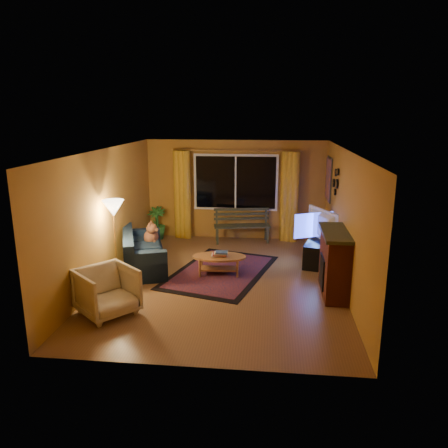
# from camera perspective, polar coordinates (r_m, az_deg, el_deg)

# --- Properties ---
(floor) EXTENTS (4.50, 6.00, 0.02)m
(floor) POSITION_cam_1_polar(r_m,az_deg,el_deg) (8.54, -0.22, -7.41)
(floor) COLOR brown
(floor) RESTS_ON ground
(ceiling) EXTENTS (4.50, 6.00, 0.02)m
(ceiling) POSITION_cam_1_polar(r_m,az_deg,el_deg) (7.96, -0.24, 9.70)
(ceiling) COLOR white
(ceiling) RESTS_ON ground
(wall_back) EXTENTS (4.50, 0.02, 2.50)m
(wall_back) POSITION_cam_1_polar(r_m,az_deg,el_deg) (11.09, 1.54, 4.47)
(wall_back) COLOR #BB8131
(wall_back) RESTS_ON ground
(wall_left) EXTENTS (0.02, 6.00, 2.50)m
(wall_left) POSITION_cam_1_polar(r_m,az_deg,el_deg) (8.70, -15.19, 1.19)
(wall_left) COLOR #BB8131
(wall_left) RESTS_ON ground
(wall_right) EXTENTS (0.02, 6.00, 2.50)m
(wall_right) POSITION_cam_1_polar(r_m,az_deg,el_deg) (8.22, 15.62, 0.40)
(wall_right) COLOR #BB8131
(wall_right) RESTS_ON ground
(window) EXTENTS (2.00, 0.02, 1.30)m
(window) POSITION_cam_1_polar(r_m,az_deg,el_deg) (10.99, 1.52, 5.44)
(window) COLOR black
(window) RESTS_ON wall_back
(curtain_rod) EXTENTS (3.20, 0.03, 0.03)m
(curtain_rod) POSITION_cam_1_polar(r_m,az_deg,el_deg) (10.85, 1.53, 9.57)
(curtain_rod) COLOR #BF8C3F
(curtain_rod) RESTS_ON wall_back
(curtain_left) EXTENTS (0.36, 0.36, 2.24)m
(curtain_left) POSITION_cam_1_polar(r_m,az_deg,el_deg) (11.18, -5.45, 3.81)
(curtain_left) COLOR gold
(curtain_left) RESTS_ON ground
(curtain_right) EXTENTS (0.36, 0.36, 2.24)m
(curtain_right) POSITION_cam_1_polar(r_m,az_deg,el_deg) (10.96, 8.54, 3.50)
(curtain_right) COLOR gold
(curtain_right) RESTS_ON ground
(bench) EXTENTS (1.44, 0.65, 0.42)m
(bench) POSITION_cam_1_polar(r_m,az_deg,el_deg) (10.92, 2.36, -1.31)
(bench) COLOR #2F321F
(bench) RESTS_ON ground
(potted_plant) EXTENTS (0.48, 0.48, 0.83)m
(potted_plant) POSITION_cam_1_polar(r_m,az_deg,el_deg) (11.29, -8.80, 0.13)
(potted_plant) COLOR #235B1E
(potted_plant) RESTS_ON ground
(sofa) EXTENTS (1.38, 2.05, 0.76)m
(sofa) POSITION_cam_1_polar(r_m,az_deg,el_deg) (9.23, -10.45, -3.38)
(sofa) COLOR #121F32
(sofa) RESTS_ON ground
(dog) EXTENTS (0.38, 0.48, 0.48)m
(dog) POSITION_cam_1_polar(r_m,az_deg,el_deg) (9.54, -9.51, -1.28)
(dog) COLOR brown
(dog) RESTS_ON sofa
(armchair) EXTENTS (1.13, 1.13, 0.85)m
(armchair) POSITION_cam_1_polar(r_m,az_deg,el_deg) (7.28, -15.04, -8.23)
(armchair) COLOR beige
(armchair) RESTS_ON ground
(floor_lamp) EXTENTS (0.31, 0.31, 1.60)m
(floor_lamp) POSITION_cam_1_polar(r_m,az_deg,el_deg) (8.48, -14.00, -2.21)
(floor_lamp) COLOR #BF8C3F
(floor_lamp) RESTS_ON ground
(rug) EXTENTS (2.35, 3.04, 0.02)m
(rug) POSITION_cam_1_polar(r_m,az_deg,el_deg) (8.95, -0.43, -6.24)
(rug) COLOR maroon
(rug) RESTS_ON ground
(coffee_table) EXTENTS (1.13, 1.13, 0.39)m
(coffee_table) POSITION_cam_1_polar(r_m,az_deg,el_deg) (8.77, -0.63, -5.38)
(coffee_table) COLOR #B47038
(coffee_table) RESTS_ON ground
(tv_console) EXTENTS (0.69, 1.28, 0.51)m
(tv_console) POSITION_cam_1_polar(r_m,az_deg,el_deg) (9.64, 12.05, -3.50)
(tv_console) COLOR black
(tv_console) RESTS_ON ground
(television) EXTENTS (0.64, 1.10, 0.66)m
(television) POSITION_cam_1_polar(r_m,az_deg,el_deg) (9.48, 12.24, -0.14)
(television) COLOR black
(television) RESTS_ON tv_console
(fireplace) EXTENTS (0.40, 1.20, 1.10)m
(fireplace) POSITION_cam_1_polar(r_m,az_deg,el_deg) (8.00, 14.24, -5.11)
(fireplace) COLOR maroon
(fireplace) RESTS_ON ground
(mirror_cluster) EXTENTS (0.06, 0.60, 0.56)m
(mirror_cluster) POSITION_cam_1_polar(r_m,az_deg,el_deg) (9.37, 14.32, 5.59)
(mirror_cluster) COLOR black
(mirror_cluster) RESTS_ON wall_right
(painting) EXTENTS (0.04, 0.76, 0.96)m
(painting) POSITION_cam_1_polar(r_m,az_deg,el_deg) (10.52, 13.49, 5.74)
(painting) COLOR orange
(painting) RESTS_ON wall_right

